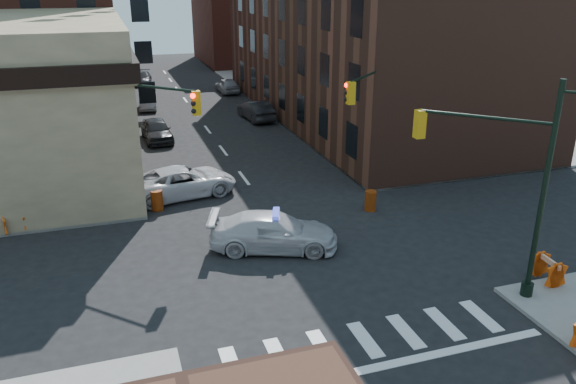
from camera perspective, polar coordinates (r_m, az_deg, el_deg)
ground at (r=24.72m, az=1.06°, el=-5.98°), size 140.00×140.00×0.00m
sidewalk_ne at (r=62.50m, az=11.47°, el=10.31°), size 34.00×54.50×0.15m
commercial_row_ne at (r=47.99m, az=7.31°, el=15.79°), size 14.00×34.00×14.00m
filler_nw at (r=83.33m, az=-25.16°, el=16.91°), size 20.00×18.00×16.00m
filler_ne at (r=81.79m, az=-3.03°, el=17.30°), size 16.00×16.00×12.00m
signal_pole_se at (r=21.29m, az=21.80°, el=1.40°), size 5.40×5.27×8.00m
signal_pole_nw at (r=27.07m, az=-14.53°, el=5.61°), size 3.58×3.67×8.00m
signal_pole_ne at (r=30.04m, az=8.41°, el=7.54°), size 3.67×3.58×8.00m
tree_ne_near at (r=49.68m, az=-0.51°, el=12.04°), size 3.00×3.00×4.85m
tree_ne_far at (r=57.28m, az=-2.98°, el=13.21°), size 3.00×3.00×4.85m
police_car at (r=24.56m, az=-1.48°, el=-4.06°), size 6.03×3.98×1.62m
pickup at (r=31.03m, az=-10.67°, el=1.04°), size 6.26×3.74×1.63m
parked_car_wnear at (r=42.19m, az=-13.20°, el=6.15°), size 2.16×4.82×1.61m
parked_car_wfar at (r=53.09m, az=-14.02°, el=8.95°), size 1.92×4.37×1.39m
parked_car_wdeep at (r=66.00m, az=-14.58°, el=11.15°), size 2.46×4.92×1.37m
parked_car_enear at (r=47.42m, az=-3.29°, el=8.29°), size 2.20×5.09×1.63m
parked_car_efar at (r=59.38m, az=-6.20°, el=10.73°), size 2.01×4.55×1.52m
pedestrian_a at (r=29.90m, az=-23.25°, el=-0.65°), size 0.71×0.51×1.80m
pedestrian_b at (r=29.10m, az=-26.77°, el=-1.72°), size 1.15×1.09×1.89m
pedestrian_c at (r=32.26m, az=-23.40°, el=1.03°), size 1.25×1.00×1.99m
barrel_road at (r=28.99m, az=8.38°, el=-0.88°), size 0.76×0.76×1.05m
barrel_bank at (r=29.46m, az=-13.17°, el=-0.83°), size 0.69×0.69×1.07m
barricade_se_a at (r=24.06m, az=24.88°, el=-7.19°), size 0.75×1.35×0.98m
barricade_nw_a at (r=29.07m, az=-18.47°, el=-1.44°), size 1.38×0.74×1.01m
barricade_nw_b at (r=28.96m, az=-26.07°, el=-2.86°), size 1.18×0.78×0.81m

